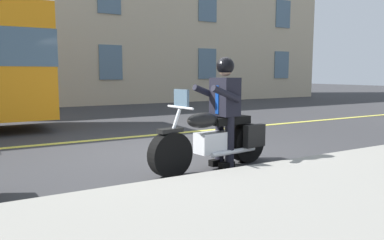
{
  "coord_description": "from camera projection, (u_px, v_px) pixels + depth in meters",
  "views": [
    {
      "loc": [
        3.1,
        6.26,
        1.49
      ],
      "look_at": [
        0.15,
        1.11,
        0.75
      ],
      "focal_mm": 35.21,
      "sensor_mm": 36.0,
      "label": 1
    }
  ],
  "objects": [
    {
      "name": "rider_main",
      "position": [
        224.0,
        102.0,
        5.93
      ],
      "size": [
        0.67,
        0.61,
        1.74
      ],
      "color": "black",
      "rests_on": "ground_plane"
    },
    {
      "name": "motorcycle_main",
      "position": [
        215.0,
        140.0,
        5.88
      ],
      "size": [
        2.22,
        0.78,
        1.26
      ],
      "color": "black",
      "rests_on": "ground_plane"
    },
    {
      "name": "ground_plane",
      "position": [
        170.0,
        153.0,
        7.1
      ],
      "size": [
        80.0,
        80.0,
        0.0
      ],
      "primitive_type": "plane",
      "color": "#333335"
    },
    {
      "name": "building_backdrop",
      "position": [
        91.0,
        2.0,
        19.7
      ],
      "size": [
        26.51,
        6.06,
        10.4
      ],
      "color": "#B7A88C",
      "rests_on": "ground_plane"
    },
    {
      "name": "lane_center_stripe",
      "position": [
        132.0,
        137.0,
        8.82
      ],
      "size": [
        60.0,
        0.16,
        0.01
      ],
      "primitive_type": "cube",
      "color": "#E5DB4C",
      "rests_on": "ground_plane"
    }
  ]
}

